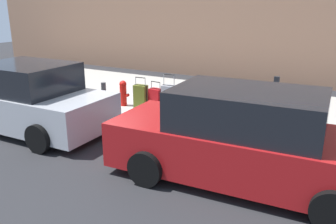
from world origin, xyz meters
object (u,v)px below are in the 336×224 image
suitcase_red_5 (156,99)px  parked_car_silver_1 (29,100)px  fire_hydrant (123,93)px  bollard_post (104,93)px  parked_car_red_0 (245,140)px  suitcase_silver_4 (169,99)px  suitcase_black_1 (213,108)px  suitcase_navy_3 (182,106)px  suitcase_olive_6 (141,97)px  suitcase_maroon_2 (199,106)px  parking_meter (275,95)px  suitcase_teal_0 (231,113)px

suitcase_red_5 → parked_car_silver_1: bearing=51.2°
fire_hydrant → bollard_post: (0.62, 0.15, -0.07)m
parked_car_red_0 → parked_car_silver_1: (5.54, -0.00, -0.00)m
suitcase_silver_4 → parked_car_red_0: parked_car_red_0 is taller
suitcase_silver_4 → parked_car_silver_1: size_ratio=0.26×
suitcase_black_1 → suitcase_navy_3: size_ratio=1.13×
suitcase_navy_3 → suitcase_red_5: suitcase_navy_3 is taller
suitcase_olive_6 → bollard_post: (1.28, 0.10, -0.02)m
suitcase_maroon_2 → fire_hydrant: bearing=0.9°
suitcase_navy_3 → suitcase_red_5: size_ratio=1.00×
suitcase_maroon_2 → suitcase_olive_6: (1.81, 0.09, 0.04)m
fire_hydrant → parking_meter: (-4.38, -0.25, 0.43)m
suitcase_silver_4 → parking_meter: parking_meter is taller
suitcase_silver_4 → suitcase_teal_0: bearing=179.6°
parked_car_silver_1 → suitcase_silver_4: bearing=-134.3°
suitcase_silver_4 → parked_car_silver_1: parked_car_silver_1 is taller
suitcase_black_1 → parked_car_silver_1: bearing=32.5°
suitcase_maroon_2 → suitcase_silver_4: bearing=-1.1°
suitcase_teal_0 → parking_meter: 1.18m
suitcase_teal_0 → parked_car_silver_1: size_ratio=0.13×
suitcase_black_1 → suitcase_navy_3: (0.90, 0.02, -0.08)m
suitcase_red_5 → bollard_post: (1.71, 0.22, 0.02)m
suitcase_red_5 → bollard_post: bearing=7.2°
parked_car_red_0 → suitcase_navy_3: bearing=-44.5°
suitcase_red_5 → parked_car_red_0: parked_car_red_0 is taller
suitcase_teal_0 → parking_meter: size_ratio=0.45×
suitcase_maroon_2 → suitcase_olive_6: 1.81m
suitcase_black_1 → fire_hydrant: (2.91, -0.06, 0.03)m
suitcase_navy_3 → parked_car_silver_1: size_ratio=0.20×
suitcase_maroon_2 → bollard_post: suitcase_maroon_2 is taller
suitcase_black_1 → bollard_post: size_ratio=1.45×
suitcase_black_1 → suitcase_navy_3: 0.91m
parking_meter → suitcase_black_1: bearing=11.9°
fire_hydrant → suitcase_silver_4: bearing=-177.9°
suitcase_silver_4 → fire_hydrant: size_ratio=1.44×
suitcase_maroon_2 → suitcase_navy_3: suitcase_maroon_2 is taller
parked_car_silver_1 → suitcase_olive_6: bearing=-123.8°
parked_car_silver_1 → parked_car_red_0: bearing=180.0°
suitcase_teal_0 → suitcase_maroon_2: 0.88m
suitcase_silver_4 → fire_hydrant: suitcase_silver_4 is taller
suitcase_teal_0 → fire_hydrant: size_ratio=0.75×
suitcase_black_1 → suitcase_olive_6: bearing=-0.1°
fire_hydrant → parking_meter: parking_meter is taller
suitcase_black_1 → suitcase_silver_4: (1.37, -0.11, 0.02)m
parked_car_silver_1 → suitcase_navy_3: bearing=-140.6°
suitcase_black_1 → parked_car_silver_1: parked_car_silver_1 is taller
fire_hydrant → parking_meter: size_ratio=0.60×
parked_car_silver_1 → suitcase_black_1: bearing=-147.5°
suitcase_teal_0 → suitcase_maroon_2: bearing=0.4°
bollard_post → suitcase_silver_4: bearing=-174.5°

